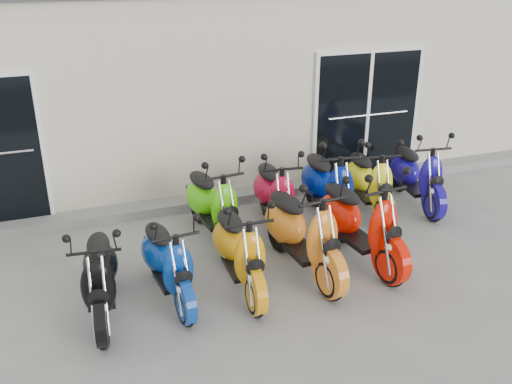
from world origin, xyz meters
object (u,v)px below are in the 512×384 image
(scooter_back_blue, at_px, (328,177))
(scooter_back_yellow, at_px, (370,173))
(scooter_front_black, at_px, (98,266))
(scooter_back_red, at_px, (274,186))
(scooter_front_orange_b, at_px, (302,221))
(scooter_front_blue, at_px, (167,252))
(scooter_front_red, at_px, (360,211))
(scooter_back_extra, at_px, (417,166))
(scooter_front_orange_a, at_px, (239,240))
(scooter_back_green, at_px, (212,195))

(scooter_back_blue, height_order, scooter_back_yellow, scooter_back_blue)
(scooter_front_black, height_order, scooter_back_red, scooter_back_red)
(scooter_front_orange_b, xyz_separation_m, scooter_back_red, (0.14, 1.30, -0.06))
(scooter_front_blue, height_order, scooter_front_red, scooter_front_red)
(scooter_front_blue, bearing_deg, scooter_back_extra, 11.42)
(scooter_back_blue, xyz_separation_m, scooter_back_yellow, (0.76, 0.09, -0.06))
(scooter_front_blue, bearing_deg, scooter_front_red, -4.87)
(scooter_front_orange_a, height_order, scooter_back_extra, scooter_back_extra)
(scooter_front_orange_b, relative_size, scooter_back_yellow, 1.11)
(scooter_front_orange_b, bearing_deg, scooter_back_green, 116.27)
(scooter_back_green, bearing_deg, scooter_front_black, -147.33)
(scooter_front_red, xyz_separation_m, scooter_back_green, (-1.62, 1.27, -0.05))
(scooter_back_yellow, relative_size, scooter_back_extra, 0.98)
(scooter_front_blue, bearing_deg, scooter_front_black, 179.41)
(scooter_back_blue, distance_m, scooter_back_yellow, 0.77)
(scooter_front_orange_b, xyz_separation_m, scooter_back_yellow, (1.72, 1.32, -0.07))
(scooter_front_black, bearing_deg, scooter_back_green, 45.32)
(scooter_front_black, xyz_separation_m, scooter_front_orange_a, (1.63, 0.01, 0.03))
(scooter_back_blue, bearing_deg, scooter_back_yellow, 12.37)
(scooter_front_orange_a, distance_m, scooter_back_red, 1.70)
(scooter_front_black, bearing_deg, scooter_front_orange_a, 6.49)
(scooter_front_orange_a, height_order, scooter_front_red, scooter_front_red)
(scooter_back_green, xyz_separation_m, scooter_back_extra, (3.37, 0.01, -0.01))
(scooter_front_red, relative_size, scooter_back_red, 1.08)
(scooter_back_blue, distance_m, scooter_back_extra, 1.61)
(scooter_back_red, bearing_deg, scooter_back_extra, 7.61)
(scooter_back_green, distance_m, scooter_back_blue, 1.76)
(scooter_front_black, distance_m, scooter_back_yellow, 4.43)
(scooter_front_orange_a, distance_m, scooter_back_green, 1.37)
(scooter_back_red, relative_size, scooter_back_yellow, 1.02)
(scooter_front_orange_b, bearing_deg, scooter_front_black, 176.53)
(scooter_front_orange_a, height_order, scooter_back_red, scooter_back_red)
(scooter_front_blue, height_order, scooter_front_orange_a, scooter_front_orange_a)
(scooter_front_blue, relative_size, scooter_back_extra, 0.93)
(scooter_back_blue, height_order, scooter_back_extra, scooter_back_blue)
(scooter_front_red, distance_m, scooter_back_blue, 1.22)
(scooter_front_blue, bearing_deg, scooter_back_red, 29.82)
(scooter_back_yellow, xyz_separation_m, scooter_back_extra, (0.85, -0.02, 0.01))
(scooter_front_orange_a, distance_m, scooter_back_yellow, 2.93)
(scooter_front_orange_a, bearing_deg, scooter_front_red, 4.49)
(scooter_back_green, relative_size, scooter_back_yellow, 1.03)
(scooter_front_orange_b, bearing_deg, scooter_back_blue, 46.50)
(scooter_front_blue, xyz_separation_m, scooter_back_extra, (4.28, 1.32, 0.05))
(scooter_front_orange_b, height_order, scooter_back_yellow, scooter_front_orange_b)
(scooter_front_orange_b, relative_size, scooter_back_green, 1.08)
(scooter_front_black, distance_m, scooter_front_red, 3.31)
(scooter_front_orange_b, bearing_deg, scooter_back_extra, 21.35)
(scooter_front_black, relative_size, scooter_front_red, 0.87)
(scooter_front_red, bearing_deg, scooter_back_blue, 76.76)
(scooter_back_blue, xyz_separation_m, scooter_back_extra, (1.61, 0.07, -0.05))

